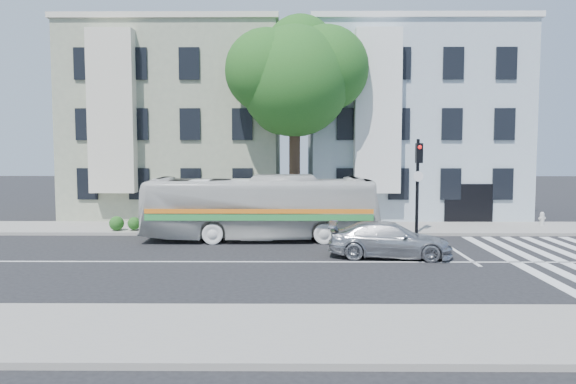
{
  "coord_description": "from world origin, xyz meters",
  "views": [
    {
      "loc": [
        -0.11,
        -20.21,
        4.21
      ],
      "look_at": [
        -0.29,
        2.06,
        2.4
      ],
      "focal_mm": 35.0,
      "sensor_mm": 36.0,
      "label": 1
    }
  ],
  "objects_px": {
    "fire_hydrant": "(542,218)",
    "traffic_signal": "(418,174)",
    "sedan": "(390,240)",
    "bus": "(261,208)"
  },
  "relations": [
    {
      "from": "traffic_signal",
      "to": "fire_hydrant",
      "type": "xyz_separation_m",
      "value": [
        7.07,
        2.75,
        -2.44
      ]
    },
    {
      "from": "sedan",
      "to": "fire_hydrant",
      "type": "height_order",
      "value": "sedan"
    },
    {
      "from": "fire_hydrant",
      "to": "traffic_signal",
      "type": "bearing_deg",
      "value": -158.78
    },
    {
      "from": "sedan",
      "to": "traffic_signal",
      "type": "height_order",
      "value": "traffic_signal"
    },
    {
      "from": "bus",
      "to": "fire_hydrant",
      "type": "bearing_deg",
      "value": -76.01
    },
    {
      "from": "traffic_signal",
      "to": "fire_hydrant",
      "type": "bearing_deg",
      "value": 13.83
    },
    {
      "from": "traffic_signal",
      "to": "fire_hydrant",
      "type": "relative_size",
      "value": 6.58
    },
    {
      "from": "bus",
      "to": "sedan",
      "type": "distance_m",
      "value": 6.48
    },
    {
      "from": "bus",
      "to": "fire_hydrant",
      "type": "relative_size",
      "value": 15.17
    },
    {
      "from": "sedan",
      "to": "traffic_signal",
      "type": "bearing_deg",
      "value": -15.61
    }
  ]
}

